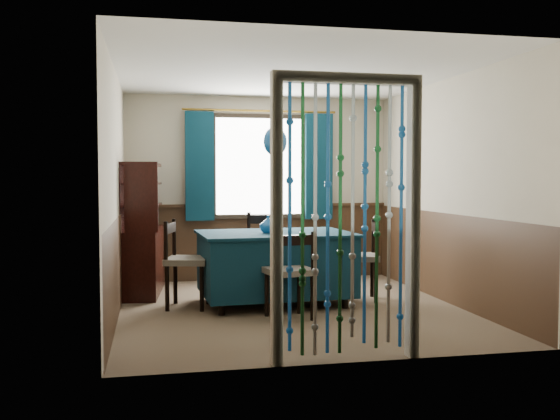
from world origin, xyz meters
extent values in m
plane|color=brown|center=(0.00, 0.00, 0.00)|extent=(4.00, 4.00, 0.00)
plane|color=silver|center=(0.00, 0.00, 2.50)|extent=(4.00, 4.00, 0.00)
plane|color=#B8AE97|center=(0.00, 2.00, 1.25)|extent=(3.60, 0.00, 3.60)
plane|color=#B8AE97|center=(0.00, -2.00, 1.25)|extent=(3.60, 0.00, 3.60)
plane|color=#B8AE97|center=(-1.80, 0.00, 1.25)|extent=(0.00, 4.00, 4.00)
plane|color=#B8AE97|center=(1.80, 0.00, 1.25)|extent=(0.00, 4.00, 4.00)
plane|color=#392415|center=(0.00, 1.99, 0.50)|extent=(3.60, 0.00, 3.60)
plane|color=#392415|center=(0.00, -1.99, 0.50)|extent=(3.60, 0.00, 3.60)
plane|color=#392415|center=(-1.79, 0.00, 0.50)|extent=(0.00, 4.00, 4.00)
plane|color=#392415|center=(1.79, 0.00, 0.50)|extent=(0.00, 4.00, 4.00)
cube|color=black|center=(0.00, 1.95, 1.55)|extent=(1.32, 0.12, 1.42)
cube|color=#0B2838|center=(-0.12, 0.26, 0.44)|extent=(1.65, 1.17, 0.65)
cube|color=#0B2838|center=(-0.12, 0.26, 0.78)|extent=(1.71, 1.23, 0.03)
cylinder|color=black|center=(-0.76, -0.18, 0.07)|extent=(0.07, 0.07, 0.14)
cylinder|color=black|center=(0.57, -0.11, 0.07)|extent=(0.07, 0.07, 0.14)
cylinder|color=black|center=(-0.81, 0.64, 0.07)|extent=(0.07, 0.07, 0.14)
cylinder|color=black|center=(0.53, 0.71, 0.07)|extent=(0.07, 0.07, 0.14)
cylinder|color=black|center=(-0.26, -0.66, 0.22)|extent=(0.04, 0.04, 0.44)
cylinder|color=black|center=(0.08, -0.60, 0.22)|extent=(0.04, 0.04, 0.44)
cylinder|color=black|center=(-0.32, -0.33, 0.22)|extent=(0.04, 0.04, 0.44)
cylinder|color=black|center=(0.03, -0.27, 0.22)|extent=(0.04, 0.04, 0.44)
cube|color=#5B5549|center=(-0.12, -0.46, 0.47)|extent=(0.50, 0.48, 0.06)
cube|color=black|center=(-0.09, -0.64, 0.80)|extent=(0.37, 0.10, 0.10)
cylinder|color=black|center=(-0.26, -0.67, 0.66)|extent=(0.04, 0.04, 0.43)
cylinder|color=black|center=(0.09, -0.61, 0.66)|extent=(0.04, 0.04, 0.43)
cylinder|color=black|center=(0.12, 1.10, 0.25)|extent=(0.05, 0.05, 0.49)
cylinder|color=black|center=(-0.27, 1.15, 0.25)|extent=(0.05, 0.05, 0.49)
cylinder|color=black|center=(0.08, 0.72, 0.25)|extent=(0.05, 0.05, 0.49)
cylinder|color=black|center=(-0.32, 0.77, 0.25)|extent=(0.05, 0.05, 0.49)
cube|color=#5B5549|center=(-0.10, 0.94, 0.52)|extent=(0.53, 0.51, 0.07)
cube|color=black|center=(-0.08, 1.13, 0.88)|extent=(0.42, 0.09, 0.11)
cylinder|color=black|center=(0.12, 1.11, 0.73)|extent=(0.04, 0.04, 0.48)
cylinder|color=black|center=(-0.27, 1.16, 0.73)|extent=(0.04, 0.04, 0.48)
cylinder|color=black|center=(-1.20, 0.50, 0.24)|extent=(0.05, 0.05, 0.48)
cylinder|color=black|center=(-1.30, 0.13, 0.24)|extent=(0.05, 0.05, 0.48)
cylinder|color=black|center=(-0.85, 0.41, 0.24)|extent=(0.05, 0.05, 0.48)
cylinder|color=black|center=(-0.94, 0.03, 0.24)|extent=(0.05, 0.05, 0.48)
cube|color=#5B5549|center=(-1.07, 0.27, 0.51)|extent=(0.55, 0.57, 0.06)
cube|color=black|center=(-1.26, 0.32, 0.86)|extent=(0.14, 0.40, 0.11)
cylinder|color=black|center=(-1.21, 0.50, 0.71)|extent=(0.04, 0.04, 0.47)
cylinder|color=black|center=(-1.31, 0.13, 0.71)|extent=(0.04, 0.04, 0.47)
cylinder|color=black|center=(0.99, 0.09, 0.23)|extent=(0.05, 0.05, 0.46)
cylinder|color=black|center=(1.08, 0.45, 0.23)|extent=(0.05, 0.05, 0.46)
cylinder|color=black|center=(0.65, 0.17, 0.23)|extent=(0.05, 0.05, 0.46)
cylinder|color=black|center=(0.74, 0.53, 0.23)|extent=(0.05, 0.05, 0.46)
cube|color=#5B5549|center=(0.87, 0.31, 0.49)|extent=(0.52, 0.54, 0.06)
cube|color=black|center=(1.05, 0.26, 0.83)|extent=(0.13, 0.39, 0.10)
cylinder|color=black|center=(1.00, 0.08, 0.69)|extent=(0.04, 0.04, 0.45)
cylinder|color=black|center=(1.09, 0.44, 0.69)|extent=(0.04, 0.04, 0.45)
cube|color=black|center=(-1.56, 1.20, 0.39)|extent=(0.53, 1.24, 0.79)
cube|color=black|center=(-1.56, 0.63, 1.18)|extent=(0.37, 0.09, 0.79)
cube|color=black|center=(-1.56, 1.77, 1.18)|extent=(0.37, 0.09, 0.79)
cube|color=black|center=(-1.56, 1.20, 1.55)|extent=(0.48, 1.23, 0.04)
cube|color=black|center=(-1.75, 1.20, 1.18)|extent=(0.14, 1.18, 0.79)
cube|color=black|center=(-1.53, 1.20, 1.07)|extent=(0.42, 1.15, 0.02)
cube|color=black|center=(-1.53, 1.20, 1.32)|extent=(0.42, 1.15, 0.02)
cylinder|color=olive|center=(-0.12, 0.26, 2.15)|extent=(0.01, 0.01, 0.71)
ellipsoid|color=navy|center=(-0.12, 0.26, 1.79)|extent=(0.26, 0.26, 0.32)
cylinder|color=olive|center=(-0.12, 0.26, 1.95)|extent=(0.08, 0.08, 0.03)
imported|color=navy|center=(-0.21, 0.20, 0.88)|extent=(0.22, 0.22, 0.17)
imported|color=beige|center=(-1.51, 0.91, 1.10)|extent=(0.24, 0.24, 0.05)
imported|color=beige|center=(-1.51, 1.46, 0.88)|extent=(0.17, 0.17, 0.18)
camera|label=1|loc=(-1.44, -6.45, 1.40)|focal=40.00mm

